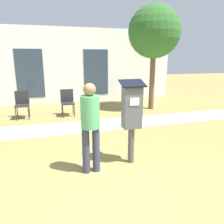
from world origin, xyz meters
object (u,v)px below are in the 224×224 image
object	(u,v)px
outdoor_chair_middle	(67,100)
outdoor_chair_left	(22,102)
parking_meter	(132,111)
person_standing	(90,122)

from	to	relation	value
outdoor_chair_middle	outdoor_chair_left	bearing A→B (deg)	161.24
parking_meter	outdoor_chair_left	bearing A→B (deg)	119.82
person_standing	outdoor_chair_middle	world-z (taller)	person_standing
outdoor_chair_left	person_standing	bearing A→B (deg)	-82.19
person_standing	outdoor_chair_left	bearing A→B (deg)	140.26
parking_meter	person_standing	size ratio (longest dim) A/B	1.01
parking_meter	outdoor_chair_left	distance (m)	4.62
parking_meter	outdoor_chair_middle	world-z (taller)	parking_meter
person_standing	outdoor_chair_middle	bearing A→B (deg)	120.73
parking_meter	outdoor_chair_middle	size ratio (longest dim) A/B	1.77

